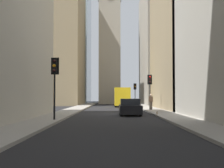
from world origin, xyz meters
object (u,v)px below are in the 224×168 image
Objects in this scene: delivery_truck at (122,97)px; pedestrian at (151,101)px; traffic_light_foreground at (55,74)px; traffic_light_far_junction at (135,89)px; traffic_light_midblock at (150,84)px; discarded_bottle at (157,113)px; sedan_black at (130,108)px.

delivery_truck is 3.76× the size of pedestrian.
traffic_light_foreground is 2.33× the size of pedestrian.
pedestrian is (-23.05, -0.05, -1.82)m from traffic_light_far_junction.
pedestrian is at bearing -168.20° from delivery_truck.
traffic_light_midblock is at bearing -3.10° from pedestrian.
discarded_bottle is (-22.22, -2.15, -1.21)m from delivery_truck.
traffic_light_foreground reaches higher than traffic_light_far_junction.
delivery_truck is at bearing 11.80° from pedestrian.
discarded_bottle is at bearing 176.23° from pedestrian.
delivery_truck is at bearing 13.53° from traffic_light_midblock.
pedestrian is (8.10, -2.75, 0.41)m from sedan_black.
delivery_truck is at bearing -10.60° from traffic_light_foreground.
traffic_light_foreground is 16.93m from pedestrian.
delivery_truck is 22.36m from discarded_bottle.
traffic_light_foreground reaches higher than traffic_light_midblock.
pedestrian is at bearing 176.90° from traffic_light_midblock.
traffic_light_far_junction is at bearing -4.95° from sedan_black.
traffic_light_far_junction reaches higher than discarded_bottle.
traffic_light_foreground is 18.10m from traffic_light_midblock.
traffic_light_midblock is (-11.75, -2.83, 1.57)m from delivery_truck.
traffic_light_midblock is 21.64m from traffic_light_far_junction.
traffic_light_far_junction is (31.15, -2.70, 2.23)m from sedan_black.
traffic_light_far_junction is 32.23m from discarded_bottle.
traffic_light_midblock is at bearing -26.43° from traffic_light_foreground.
discarded_bottle is (-0.96, -2.15, -0.42)m from sedan_black.
sedan_black is at bearing 175.05° from traffic_light_far_junction.
discarded_bottle is (5.74, -7.38, -2.83)m from traffic_light_foreground.
traffic_light_foreground is at bearing 142.03° from sedan_black.
traffic_light_far_junction is (21.64, 0.13, -0.13)m from traffic_light_midblock.
traffic_light_far_junction is 13.92× the size of discarded_bottle.
delivery_truck reaches higher than sedan_black.
sedan_black is 2.51× the size of pedestrian.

